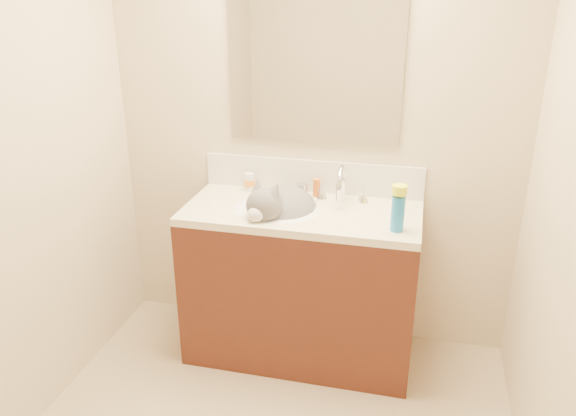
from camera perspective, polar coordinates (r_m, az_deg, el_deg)
The scene contains 16 objects.
room_shell at distance 1.76m, azimuth -5.20°, elevation 7.14°, with size 2.24×2.54×2.52m.
vanity_cabinet at distance 3.05m, azimuth 1.33°, elevation -7.96°, with size 1.20×0.55×0.82m, color #441C12.
counter_slab at distance 2.86m, azimuth 1.40°, elevation -0.48°, with size 1.20×0.55×0.04m, color beige.
basin at distance 2.88m, azimuth -1.07°, elevation -1.41°, with size 0.45×0.36×0.14m, color white.
faucet at distance 2.92m, azimuth 5.46°, elevation 2.13°, with size 0.28×0.20×0.21m.
cat at distance 2.87m, azimuth -0.75°, elevation -0.24°, with size 0.45×0.52×0.35m.
backsplash at distance 3.06m, azimuth 2.47°, elevation 3.26°, with size 1.20×0.02×0.18m, color silver.
mirror at distance 2.92m, azimuth 2.66°, elevation 14.28°, with size 0.90×0.02×0.80m, color white.
pill_bottle at distance 3.10m, azimuth -3.95°, elevation 2.67°, with size 0.05×0.05×0.10m, color silver.
pill_label at distance 3.10m, azimuth -3.94°, elevation 2.58°, with size 0.06×0.06×0.04m, color orange.
silver_jar at distance 3.01m, azimuth 1.47°, elevation 1.82°, with size 0.06×0.06×0.07m, color #B7B7BC.
amber_bottle at distance 3.01m, azimuth 2.93°, elevation 2.08°, with size 0.04×0.04×0.10m, color #C85F17.
toothbrush at distance 2.91m, azimuth 2.68°, elevation 0.43°, with size 0.02×0.14×0.01m, color silver.
toothbrush_head at distance 2.90m, azimuth 2.68°, elevation 0.46°, with size 0.01×0.03×0.01m, color #6AB1E3.
spray_can at distance 2.62m, azimuth 11.08°, elevation -0.57°, with size 0.06×0.06×0.17m, color blue.
spray_cap at distance 2.58m, azimuth 11.27°, elevation 1.83°, with size 0.07×0.07×0.04m, color #E6FC1A.
Camera 1 is at (0.55, -1.61, 1.94)m, focal length 35.00 mm.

